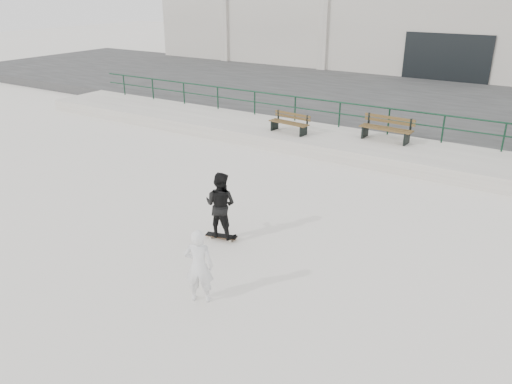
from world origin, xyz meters
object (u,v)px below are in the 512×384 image
Objects in this scene: skateboard at (221,236)px; seated_skater at (199,266)px; bench_right at (387,129)px; bench_left at (290,123)px; standing_skater at (220,205)px.

skateboard is 2.68m from seated_skater.
bench_right is 1.25× the size of seated_skater.
skateboard is 0.52× the size of seated_skater.
bench_right is at bearing 21.99° from bench_left.
seated_skater is at bearing -63.91° from bench_left.
standing_skater is at bearing -88.73° from seated_skater.
skateboard is 0.84m from standing_skater.
standing_skater is (0.00, 0.00, 0.84)m from skateboard.
bench_left is 0.87× the size of bench_right.
skateboard is (-1.14, -8.70, -0.86)m from bench_right.
standing_skater is 2.60m from seated_skater.
bench_right is 11.02m from seated_skater.
bench_right is at bearing -115.38° from seated_skater.
standing_skater is at bearing 0.00° from skateboard.
seated_skater is at bearing 110.08° from standing_skater.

